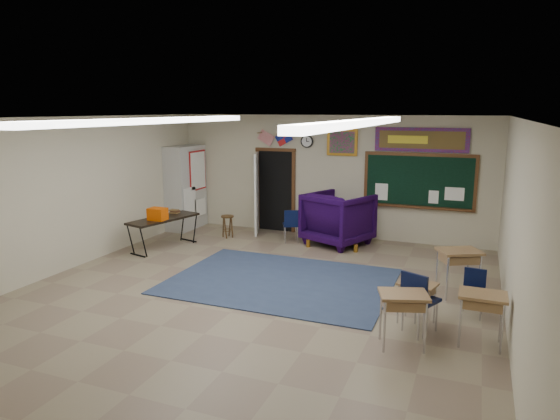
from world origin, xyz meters
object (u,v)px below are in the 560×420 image
at_px(student_desk_front_right, 458,270).
at_px(wooden_stool, 228,226).
at_px(wingback_armchair, 338,218).
at_px(folding_table, 164,232).
at_px(student_desk_front_left, 417,301).

bearing_deg(student_desk_front_right, wooden_stool, 131.01).
distance_m(wingback_armchair, wooden_stool, 2.76).
bearing_deg(folding_table, wooden_stool, 71.88).
distance_m(wingback_armchair, student_desk_front_left, 4.53).
xyz_separation_m(wingback_armchair, wooden_stool, (-2.71, -0.42, -0.33)).
relative_size(wingback_armchair, student_desk_front_left, 2.14).
xyz_separation_m(wingback_armchair, folding_table, (-3.59, -1.85, -0.23)).
relative_size(student_desk_front_left, wooden_stool, 1.15).
bearing_deg(wingback_armchair, student_desk_front_left, 143.23).
xyz_separation_m(student_desk_front_right, wooden_stool, (-5.49, 2.08, -0.17)).
bearing_deg(folding_table, student_desk_front_left, -5.67).
bearing_deg(student_desk_front_left, student_desk_front_right, 83.99).
bearing_deg(student_desk_front_right, wingback_armchair, 109.81).
height_order(student_desk_front_right, wooden_stool, student_desk_front_right).
distance_m(wingback_armchair, student_desk_front_right, 3.74).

